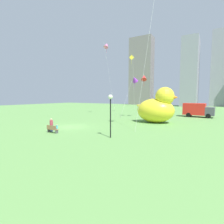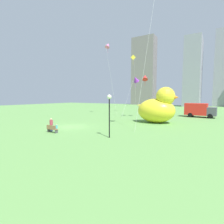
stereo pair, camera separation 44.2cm
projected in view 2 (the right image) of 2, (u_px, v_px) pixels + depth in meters
The scene contains 12 objects.
ground_plane at pixel (71, 127), 23.91m from camera, with size 140.00×140.00×0.00m, color #60944A.
park_bench at pixel (52, 129), 20.00m from camera, with size 1.51×0.45×0.90m.
person_adult at pixel (51, 124), 20.74m from camera, with size 0.40×0.40×1.61m.
person_child at pixel (57, 128), 20.19m from camera, with size 0.24×0.24×0.98m.
giant_inflatable_duck at pixel (158, 108), 27.42m from camera, with size 6.94×4.45×5.75m.
lamppost at pixel (109, 105), 17.33m from camera, with size 0.46×0.46×4.45m.
box_truck at pixel (199, 110), 34.83m from camera, with size 5.94×2.73×2.85m.
city_skyline at pixel (198, 73), 75.60m from camera, with size 59.17×15.97×34.64m.
kite_pink at pixel (108, 45), 38.87m from camera, with size 2.61×2.81×16.69m.
kite_red at pixel (145, 77), 33.40m from camera, with size 2.95×3.93×8.79m.
kite_yellow at pixel (133, 60), 42.90m from camera, with size 1.34×1.38×14.75m.
kite_purple at pixel (136, 79), 33.93m from camera, with size 2.90×3.94×8.50m.
Camera 2 is at (17.23, -17.14, 4.25)m, focal length 27.27 mm.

